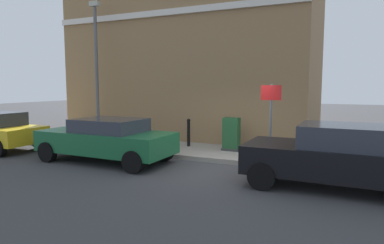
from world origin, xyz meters
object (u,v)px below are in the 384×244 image
Objects in this scene: car_black at (336,156)px; street_sign at (271,111)px; lamppost at (96,64)px; bollard_far_kerb at (141,134)px; bollard_near_cabinet at (189,132)px; car_green at (106,139)px; utility_cabinet at (231,135)px.

street_sign reaches higher than car_black.
car_black is 1.79× the size of street_sign.
street_sign is at bearing -99.65° from lamppost.
bollard_far_kerb is at bearing -114.74° from lamppost.
bollard_far_kerb is 4.26m from lamppost.
street_sign reaches higher than bollard_near_cabinet.
lamppost reaches higher than car_green.
bollard_near_cabinet is at bearing -118.09° from car_green.
bollard_far_kerb is at bearing 91.64° from street_sign.
car_black is 6.68m from car_green.
bollard_far_kerb is 0.18× the size of lamppost.
car_green is 4.25× the size of bollard_far_kerb.
utility_cabinet reaches higher than bollard_far_kerb.
bollard_near_cabinet is 3.62m from street_sign.
bollard_near_cabinet is 0.18× the size of lamppost.
car_green is (0.05, 6.68, -0.04)m from car_black.
utility_cabinet is 1.70m from bollard_near_cabinet.
street_sign is 0.40× the size of lamppost.
car_black is at bearing -128.88° from utility_cabinet.
car_black is 0.93× the size of car_green.
car_green is 3.84× the size of utility_cabinet.
car_black is at bearing -119.17° from bollard_near_cabinet.
car_green is 1.50m from bollard_far_kerb.
lamppost reaches higher than bollard_near_cabinet.
lamppost is at bearing 89.18° from bollard_near_cabinet.
car_black reaches higher than utility_cabinet.
utility_cabinet is at bearing -37.70° from car_black.
bollard_near_cabinet is (2.86, 5.12, -0.07)m from car_black.
bollard_far_kerb is (1.50, 6.35, -0.07)m from car_black.
street_sign reaches higher than utility_cabinet.
bollard_near_cabinet is 5.02m from lamppost.
bollard_near_cabinet is at bearing 69.43° from street_sign.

